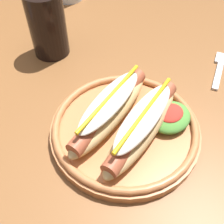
# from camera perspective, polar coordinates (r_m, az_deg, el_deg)

# --- Properties ---
(dining_table) EXTENTS (1.25, 0.92, 0.74)m
(dining_table) POSITION_cam_1_polar(r_m,az_deg,el_deg) (0.62, -16.29, -2.93)
(dining_table) COLOR brown
(dining_table) RESTS_ON ground_plane
(hot_dog_plate) EXTENTS (0.25, 0.25, 0.08)m
(hot_dog_plate) POSITION_cam_1_polar(r_m,az_deg,el_deg) (0.44, 3.21, -2.27)
(hot_dog_plate) COLOR #B77042
(hot_dog_plate) RESTS_ON dining_table
(fork) EXTENTS (0.12, 0.06, 0.00)m
(fork) POSITION_cam_1_polar(r_m,az_deg,el_deg) (0.62, 21.57, 8.64)
(fork) COLOR silver
(fork) RESTS_ON dining_table
(soda_cup) EXTENTS (0.08, 0.08, 0.13)m
(soda_cup) POSITION_cam_1_polar(r_m,az_deg,el_deg) (0.60, -13.34, 17.31)
(soda_cup) COLOR black
(soda_cup) RESTS_ON dining_table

